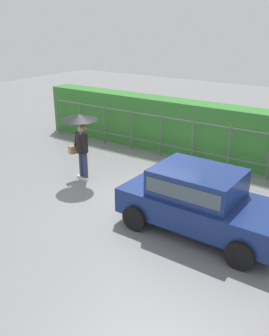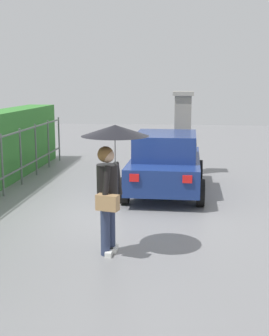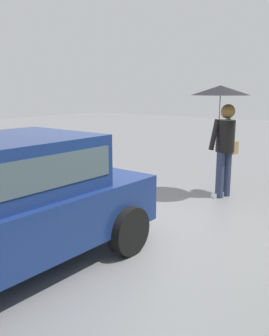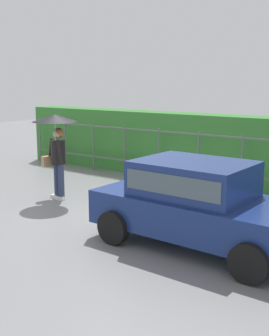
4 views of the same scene
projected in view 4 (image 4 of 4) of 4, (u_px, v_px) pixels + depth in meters
The scene contains 5 objects.
ground_plane at pixel (129, 214), 9.43m from camera, with size 40.00×40.00×0.00m, color slate.
car at pixel (198, 201), 7.47m from camera, with size 3.77×1.92×1.48m.
pedestrian at pixel (56, 136), 10.30m from camera, with size 1.06×1.06×2.05m.
fence_section at pixel (198, 156), 11.70m from camera, with size 12.56×0.05×1.50m.
hedge_row at pixel (211, 149), 12.25m from camera, with size 13.51×0.90×1.90m, color #387F33.
Camera 4 is at (5.50, -7.20, 2.81)m, focal length 46.79 mm.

